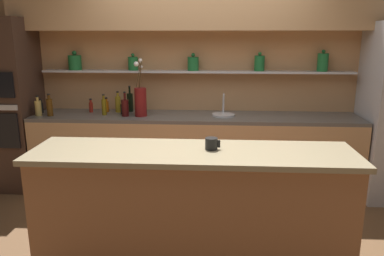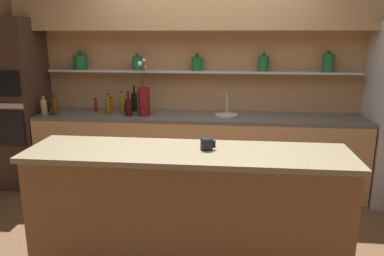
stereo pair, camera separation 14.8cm
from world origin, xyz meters
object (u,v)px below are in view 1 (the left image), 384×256
bottle_wine_1 (130,102)px  coffee_mug (211,144)px  bottle_spirit_0 (50,107)px  bottle_oil_6 (118,104)px  oven_tower (10,105)px  bottle_oil_9 (104,107)px  sink_fixture (223,113)px  flower_vase (140,100)px  bottle_sauce_7 (107,106)px  bottle_spirit_8 (38,108)px  bottle_sauce_3 (41,107)px  bottle_wine_4 (125,107)px  bottle_sauce_5 (91,106)px  bottle_sauce_2 (123,108)px

bottle_wine_1 → coffee_mug: 2.08m
bottle_spirit_0 → bottle_oil_6: (0.73, 0.26, -0.01)m
oven_tower → bottle_oil_9: oven_tower is taller
oven_tower → coffee_mug: (2.44, -1.64, 0.05)m
oven_tower → sink_fixture: 2.56m
oven_tower → bottle_oil_6: 1.29m
bottle_oil_9 → flower_vase: bearing=-3.3°
bottle_sauce_7 → bottle_spirit_8: 0.78m
bottle_spirit_8 → bottle_oil_6: bearing=16.7°
bottle_wine_1 → bottle_spirit_0: bearing=-160.5°
oven_tower → bottle_sauce_3: size_ratio=11.74×
bottle_wine_1 → bottle_wine_4: 0.27m
bottle_wine_1 → bottle_sauce_7: 0.29m
bottle_oil_9 → bottle_spirit_8: bearing=-173.8°
bottle_spirit_0 → bottle_sauce_7: (0.59, 0.28, -0.03)m
sink_fixture → bottle_wine_4: bearing=-174.7°
bottle_wine_4 → bottle_sauce_5: bottle_wine_4 is taller
bottle_sauce_3 → bottle_sauce_5: size_ratio=1.05×
bottle_sauce_2 → bottle_sauce_7: bearing=151.9°
oven_tower → bottle_wine_4: oven_tower is taller
bottle_wine_1 → bottle_sauce_5: 0.47m
bottle_wine_1 → bottle_sauce_2: bearing=-110.3°
sink_fixture → bottle_sauce_7: 1.43m
bottle_sauce_5 → oven_tower: bearing=-173.2°
bottle_wine_4 → bottle_sauce_3: bearing=173.9°
bottle_wine_4 → bottle_spirit_8: 1.01m
flower_vase → bottle_wine_4: flower_vase is taller
oven_tower → bottle_oil_9: 1.16m
flower_vase → bottle_sauce_3: size_ratio=3.78×
bottle_spirit_0 → bottle_sauce_7: bearing=25.4°
bottle_wine_1 → bottle_oil_9: bottle_wine_1 is taller
bottle_spirit_0 → bottle_oil_9: size_ratio=1.04×
bottle_wine_4 → bottle_oil_6: size_ratio=1.13×
bottle_spirit_0 → oven_tower: bearing=166.6°
bottle_spirit_0 → bottle_spirit_8: size_ratio=1.10×
bottle_sauce_2 → bottle_oil_6: bearing=126.9°
oven_tower → flower_vase: size_ratio=3.10×
flower_vase → bottle_spirit_0: size_ratio=2.54×
sink_fixture → coffee_mug: size_ratio=2.40×
bottle_sauce_3 → bottle_wine_4: 1.05m
bottle_sauce_5 → coffee_mug: 2.29m
sink_fixture → bottle_sauce_7: (-1.42, 0.13, 0.05)m
oven_tower → bottle_spirit_0: (0.55, -0.13, 0.01)m
bottle_sauce_3 → bottle_spirit_8: 0.15m
flower_vase → sink_fixture: size_ratio=2.45×
sink_fixture → bottle_sauce_5: 1.61m
bottle_sauce_7 → flower_vase: bearing=-25.1°
bottle_spirit_0 → bottle_oil_6: size_ratio=1.01×
sink_fixture → oven_tower: bearing=-179.7°
bottle_sauce_3 → bottle_oil_9: (0.79, -0.06, 0.03)m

